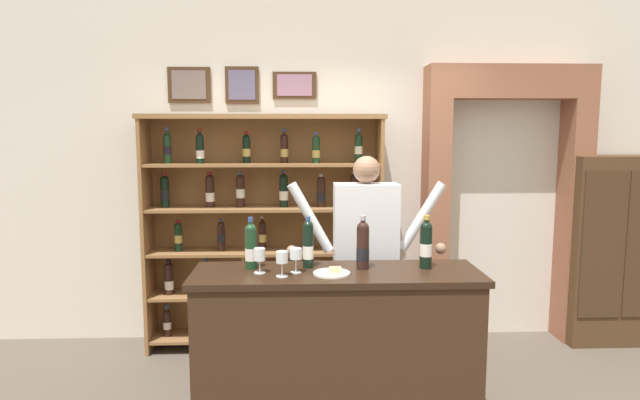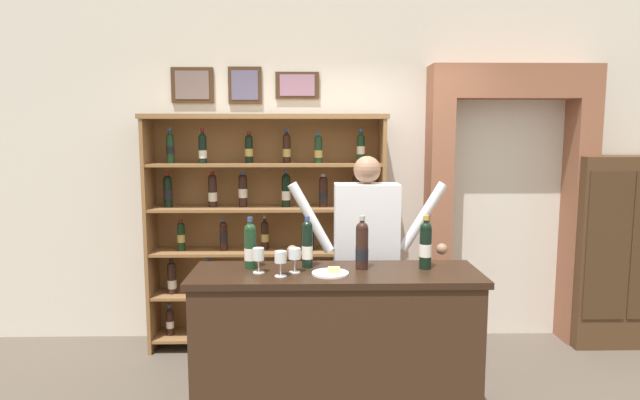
# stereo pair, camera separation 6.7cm
# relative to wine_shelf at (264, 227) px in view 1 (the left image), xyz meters

# --- Properties ---
(back_wall) EXTENTS (12.00, 0.19, 3.34)m
(back_wall) POSITION_rel_wine_shelf_xyz_m (0.59, 0.30, 0.60)
(back_wall) COLOR silver
(back_wall) RESTS_ON ground
(wine_shelf) EXTENTS (2.05, 0.37, 2.03)m
(wine_shelf) POSITION_rel_wine_shelf_xyz_m (0.00, 0.00, 0.00)
(wine_shelf) COLOR olive
(wine_shelf) RESTS_ON ground
(archway_doorway) EXTENTS (1.45, 0.45, 2.45)m
(archway_doorway) POSITION_rel_wine_shelf_xyz_m (2.13, 0.17, 0.30)
(archway_doorway) COLOR #935B42
(archway_doorway) RESTS_ON ground
(side_cabinet) EXTENTS (0.81, 0.41, 1.68)m
(side_cabinet) POSITION_rel_wine_shelf_xyz_m (3.08, 0.00, -0.23)
(side_cabinet) COLOR #4C331E
(side_cabinet) RESTS_ON ground
(tasting_counter) EXTENTS (1.76, 0.55, 1.04)m
(tasting_counter) POSITION_rel_wine_shelf_xyz_m (0.53, -1.43, -0.55)
(tasting_counter) COLOR #382316
(tasting_counter) RESTS_ON ground
(shopkeeper) EXTENTS (1.14, 0.22, 1.72)m
(shopkeeper) POSITION_rel_wine_shelf_xyz_m (0.77, -0.88, 0.00)
(shopkeeper) COLOR #2D3347
(shopkeeper) RESTS_ON ground
(tasting_bottle_riserva) EXTENTS (0.08, 0.08, 0.32)m
(tasting_bottle_riserva) POSITION_rel_wine_shelf_xyz_m (0.00, -1.35, 0.12)
(tasting_bottle_riserva) COLOR #19381E
(tasting_bottle_riserva) RESTS_ON tasting_counter
(tasting_bottle_grappa) EXTENTS (0.07, 0.07, 0.32)m
(tasting_bottle_grappa) POSITION_rel_wine_shelf_xyz_m (0.36, -1.33, 0.12)
(tasting_bottle_grappa) COLOR black
(tasting_bottle_grappa) RESTS_ON tasting_counter
(tasting_bottle_brunello) EXTENTS (0.08, 0.08, 0.33)m
(tasting_bottle_brunello) POSITION_rel_wine_shelf_xyz_m (0.69, -1.37, 0.12)
(tasting_bottle_brunello) COLOR black
(tasting_bottle_brunello) RESTS_ON tasting_counter
(tasting_bottle_super_tuscan) EXTENTS (0.08, 0.08, 0.33)m
(tasting_bottle_super_tuscan) POSITION_rel_wine_shelf_xyz_m (1.09, -1.38, 0.13)
(tasting_bottle_super_tuscan) COLOR black
(tasting_bottle_super_tuscan) RESTS_ON tasting_counter
(wine_glass_right) EXTENTS (0.07, 0.07, 0.15)m
(wine_glass_right) POSITION_rel_wine_shelf_xyz_m (0.06, -1.46, 0.08)
(wine_glass_right) COLOR silver
(wine_glass_right) RESTS_ON tasting_counter
(wine_glass_left) EXTENTS (0.07, 0.07, 0.15)m
(wine_glass_left) POSITION_rel_wine_shelf_xyz_m (0.28, -1.46, 0.08)
(wine_glass_left) COLOR silver
(wine_glass_left) RESTS_ON tasting_counter
(wine_glass_spare) EXTENTS (0.07, 0.07, 0.15)m
(wine_glass_spare) POSITION_rel_wine_shelf_xyz_m (0.20, -1.54, 0.08)
(wine_glass_spare) COLOR silver
(wine_glass_spare) RESTS_ON tasting_counter
(cheese_plate) EXTENTS (0.22, 0.22, 0.04)m
(cheese_plate) POSITION_rel_wine_shelf_xyz_m (0.50, -1.50, -0.01)
(cheese_plate) COLOR white
(cheese_plate) RESTS_ON tasting_counter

